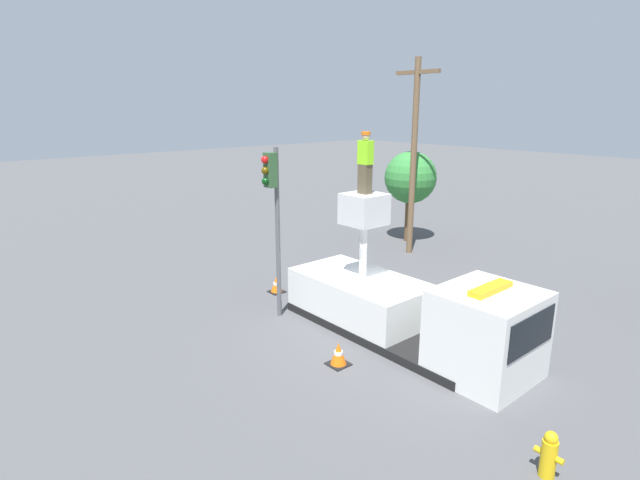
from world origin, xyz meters
name	(u,v)px	position (x,y,z in m)	size (l,w,h in m)	color
ground_plane	(386,332)	(0.00, 0.00, 0.00)	(120.00, 120.00, 0.00)	#4C4C4F
bucket_truck	(404,310)	(0.66, 0.00, 0.89)	(7.50, 2.36, 3.96)	black
worker	(365,163)	(-0.99, 0.00, 4.84)	(0.40, 0.26, 1.75)	brown
traffic_light_pole	(273,200)	(-3.01, -1.78, 3.71)	(0.34, 0.57, 5.25)	#515156
fire_hydrant	(549,455)	(5.85, -2.21, 0.44)	(0.52, 0.28, 0.91)	gold
traffic_cone_rear	(277,285)	(-4.69, -0.54, 0.27)	(0.51, 0.51, 0.58)	black
traffic_cone_curbside	(338,354)	(0.50, -2.35, 0.29)	(0.52, 0.52, 0.61)	black
tree_right_bg	(410,178)	(-6.20, 8.44, 3.07)	(2.46, 2.46, 4.34)	brown
utility_pole	(414,152)	(-4.85, 6.92, 4.49)	(2.20, 0.26, 8.33)	brown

